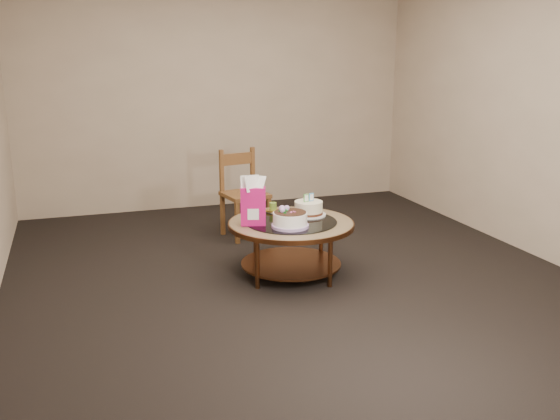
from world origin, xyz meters
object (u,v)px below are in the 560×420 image
object	(u,v)px
cream_cake	(309,208)
coffee_table	(291,231)
gift_bag	(253,201)
dining_chair	(243,193)
decorated_cake	(290,220)

from	to	relation	value
cream_cake	coffee_table	bearing A→B (deg)	-163.53
gift_bag	dining_chair	world-z (taller)	dining_chair
coffee_table	gift_bag	xyz separation A→B (m)	(-0.32, 0.01, 0.27)
coffee_table	cream_cake	xyz separation A→B (m)	(0.20, 0.13, 0.14)
cream_cake	dining_chair	size ratio (longest dim) A/B	0.34
coffee_table	gift_bag	world-z (taller)	gift_bag
cream_cake	dining_chair	xyz separation A→B (m)	(-0.27, 1.07, -0.08)
coffee_table	decorated_cake	size ratio (longest dim) A/B	3.50
coffee_table	cream_cake	bearing A→B (deg)	32.91
coffee_table	decorated_cake	distance (m)	0.22
gift_bag	dining_chair	size ratio (longest dim) A/B	0.45
cream_cake	gift_bag	distance (m)	0.55
gift_bag	dining_chair	distance (m)	1.23
coffee_table	cream_cake	distance (m)	0.27
decorated_cake	dining_chair	world-z (taller)	dining_chair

